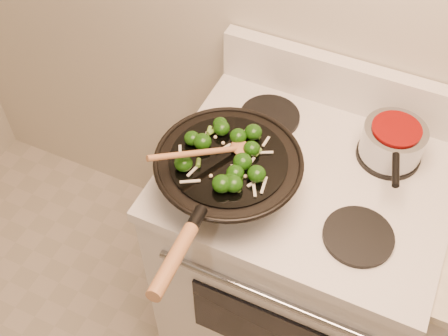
% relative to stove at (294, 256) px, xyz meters
% --- Properties ---
extents(stove, '(0.78, 0.67, 1.08)m').
position_rel_stove_xyz_m(stove, '(0.00, 0.00, 0.00)').
color(stove, white).
rests_on(stove, ground).
extents(wok, '(0.38, 0.63, 0.20)m').
position_rel_stove_xyz_m(wok, '(-0.18, -0.16, 0.53)').
color(wok, black).
rests_on(wok, stove).
extents(stirfry, '(0.25, 0.24, 0.04)m').
position_rel_stove_xyz_m(stirfry, '(-0.18, -0.16, 0.60)').
color(stirfry, '#123908').
rests_on(stirfry, wok).
extents(wooden_spoon, '(0.20, 0.24, 0.10)m').
position_rel_stove_xyz_m(wooden_spoon, '(-0.21, -0.17, 0.61)').
color(wooden_spoon, '#9C653D').
rests_on(wooden_spoon, wok).
extents(saucepan, '(0.17, 0.28, 0.10)m').
position_rel_stove_xyz_m(saucepan, '(0.18, 0.15, 0.51)').
color(saucepan, '#96999E').
rests_on(saucepan, stove).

